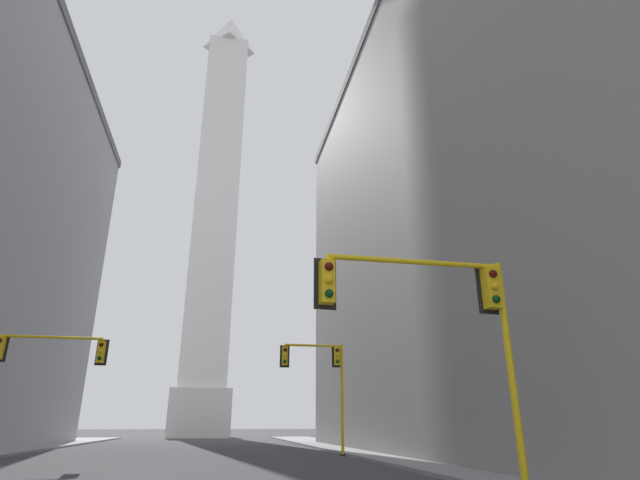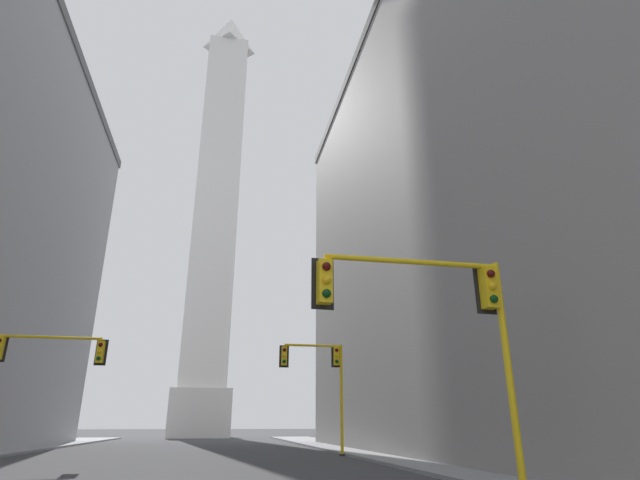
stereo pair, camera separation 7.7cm
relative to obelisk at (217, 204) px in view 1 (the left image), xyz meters
name	(u,v)px [view 1 (the left image)]	position (x,y,z in m)	size (l,w,h in m)	color
sidewalk_right	(397,456)	(11.92, -45.65, -34.53)	(5.00, 85.59, 0.15)	gray
building_right	(536,209)	(22.59, -46.42, -19.02)	(22.36, 45.30, 31.16)	gray
obelisk	(217,204)	(0.00, 0.00, 0.00)	(8.17, 8.17, 72.27)	silver
traffic_light_near_right	(443,311)	(7.38, -62.60, -30.16)	(5.23, 0.51, 5.81)	yellow
traffic_light_mid_left	(30,363)	(-7.33, -46.57, -30.02)	(5.54, 0.50, 5.98)	yellow
traffic_light_mid_right	(322,370)	(8.09, -43.79, -29.80)	(4.00, 0.52, 6.37)	yellow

